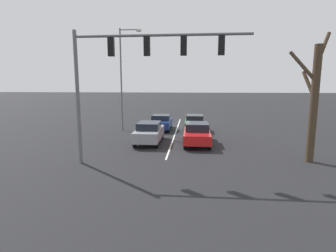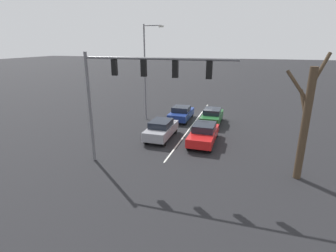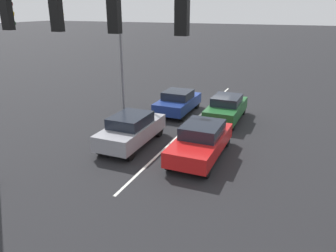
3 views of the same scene
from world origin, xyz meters
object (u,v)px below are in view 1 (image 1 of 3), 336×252
street_lamp_right_shoulder (123,74)px  car_gray_midlane_front (149,132)px  car_red_leftlane_front (197,133)px  car_darkgreen_leftlane_second (194,123)px  traffic_signal_gantry (133,63)px  bare_tree_near (313,99)px  car_navy_midlane_second (161,122)px

street_lamp_right_shoulder → car_gray_midlane_front: bearing=122.2°
car_red_leftlane_front → car_darkgreen_leftlane_second: size_ratio=1.08×
traffic_signal_gantry → bare_tree_near: 10.09m
car_darkgreen_leftlane_second → car_red_leftlane_front: bearing=91.5°
car_red_leftlane_front → bare_tree_near: size_ratio=0.64×
car_gray_midlane_front → traffic_signal_gantry: (-0.09, 5.44, 4.66)m
car_red_leftlane_front → street_lamp_right_shoulder: bearing=-37.0°
car_navy_midlane_second → street_lamp_right_shoulder: (3.47, 0.66, 4.63)m
car_gray_midlane_front → traffic_signal_gantry: traffic_signal_gantry is taller
bare_tree_near → car_darkgreen_leftlane_second: bearing=-55.9°
car_darkgreen_leftlane_second → street_lamp_right_shoulder: size_ratio=0.45×
car_gray_midlane_front → car_navy_midlane_second: size_ratio=1.07×
car_gray_midlane_front → street_lamp_right_shoulder: (3.27, -5.18, 4.55)m
car_red_leftlane_front → traffic_signal_gantry: 8.00m
car_gray_midlane_front → bare_tree_near: 11.01m
car_darkgreen_leftlane_second → street_lamp_right_shoulder: (6.71, 0.37, 4.59)m
car_gray_midlane_front → street_lamp_right_shoulder: bearing=-57.8°
car_red_leftlane_front → street_lamp_right_shoulder: 9.72m
car_darkgreen_leftlane_second → bare_tree_near: bare_tree_near is taller
traffic_signal_gantry → car_red_leftlane_front: bearing=-122.6°
car_darkgreen_leftlane_second → bare_tree_near: size_ratio=0.59×
street_lamp_right_shoulder → bare_tree_near: street_lamp_right_shoulder is taller
car_red_leftlane_front → car_darkgreen_leftlane_second: (0.14, -5.54, -0.02)m
bare_tree_near → car_red_leftlane_front: bearing=-32.3°
traffic_signal_gantry → car_darkgreen_leftlane_second: bearing=-106.9°
car_gray_midlane_front → car_red_leftlane_front: bearing=-179.7°
bare_tree_near → street_lamp_right_shoulder: bearing=-34.8°
car_darkgreen_leftlane_second → bare_tree_near: (-6.45, 9.53, 2.81)m
car_gray_midlane_front → bare_tree_near: bearing=158.1°
car_gray_midlane_front → street_lamp_right_shoulder: street_lamp_right_shoulder is taller
car_red_leftlane_front → car_darkgreen_leftlane_second: 5.54m
car_gray_midlane_front → car_darkgreen_leftlane_second: car_gray_midlane_front is taller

